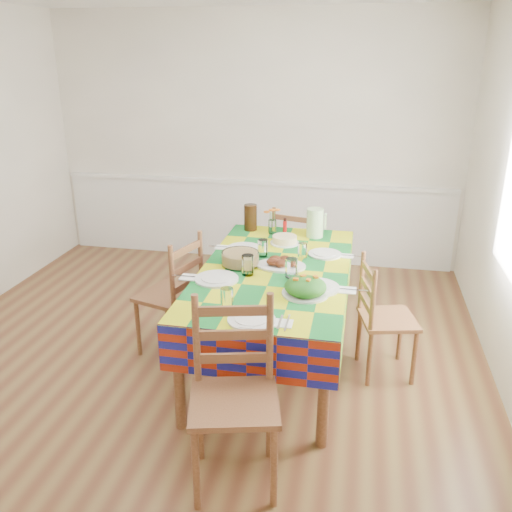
{
  "coord_description": "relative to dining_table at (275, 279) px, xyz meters",
  "views": [
    {
      "loc": [
        1.2,
        -3.34,
        2.26
      ],
      "look_at": [
        0.49,
        0.18,
        0.91
      ],
      "focal_mm": 38.0,
      "sensor_mm": 36.0,
      "label": 1
    }
  ],
  "objects": [
    {
      "name": "hot_sauce",
      "position": [
        -0.05,
        0.82,
        0.16
      ],
      "size": [
        0.03,
        0.03,
        0.14
      ],
      "primitive_type": "cylinder",
      "color": "red",
      "rests_on": "dining_table"
    },
    {
      "name": "chair_right",
      "position": [
        0.8,
        -0.01,
        -0.24
      ],
      "size": [
        0.47,
        0.48,
        0.9
      ],
      "rotation": [
        0.0,
        0.0,
        1.81
      ],
      "color": "brown",
      "rests_on": "room"
    },
    {
      "name": "green_pitcher",
      "position": [
        0.21,
        0.79,
        0.21
      ],
      "size": [
        0.14,
        0.14,
        0.25
      ],
      "primitive_type": "cylinder",
      "color": "#BDEFA9",
      "rests_on": "dining_table"
    },
    {
      "name": "setting_left_near",
      "position": [
        -0.3,
        -0.25,
        0.12
      ],
      "size": [
        0.56,
        0.33,
        0.15
      ],
      "rotation": [
        0.0,
        0.0,
        1.57
      ],
      "color": "white",
      "rests_on": "dining_table"
    },
    {
      "name": "chair_near",
      "position": [
        -0.01,
        -1.25,
        -0.17
      ],
      "size": [
        0.56,
        0.55,
        1.06
      ],
      "rotation": [
        0.0,
        0.0,
        0.24
      ],
      "color": "brown",
      "rests_on": "room"
    },
    {
      "name": "room",
      "position": [
        -0.61,
        -0.3,
        0.66
      ],
      "size": [
        4.58,
        5.08,
        2.78
      ],
      "color": "brown",
      "rests_on": "ground"
    },
    {
      "name": "wainscot",
      "position": [
        -0.61,
        2.18,
        -0.2
      ],
      "size": [
        4.41,
        0.06,
        0.92
      ],
      "color": "white",
      "rests_on": "room"
    },
    {
      "name": "salad_platter",
      "position": [
        0.27,
        -0.41,
        0.14
      ],
      "size": [
        0.31,
        0.31,
        0.13
      ],
      "color": "white",
      "rests_on": "dining_table"
    },
    {
      "name": "setting_near_head",
      "position": [
        -0.06,
        -0.8,
        0.12
      ],
      "size": [
        0.46,
        0.31,
        0.14
      ],
      "color": "white",
      "rests_on": "dining_table"
    },
    {
      "name": "setting_left_far",
      "position": [
        -0.25,
        0.31,
        0.12
      ],
      "size": [
        0.51,
        0.3,
        0.13
      ],
      "rotation": [
        0.0,
        0.0,
        1.57
      ],
      "color": "white",
      "rests_on": "dining_table"
    },
    {
      "name": "setting_right_far",
      "position": [
        0.28,
        0.31,
        0.11
      ],
      "size": [
        0.49,
        0.28,
        0.12
      ],
      "rotation": [
        0.0,
        0.0,
        -1.57
      ],
      "color": "white",
      "rests_on": "dining_table"
    },
    {
      "name": "meat_platter",
      "position": [
        0.04,
        0.04,
        0.11
      ],
      "size": [
        0.37,
        0.26,
        0.07
      ],
      "color": "white",
      "rests_on": "dining_table"
    },
    {
      "name": "cake",
      "position": [
        -0.01,
        0.55,
        0.12
      ],
      "size": [
        0.24,
        0.24,
        0.07
      ],
      "color": "white",
      "rests_on": "dining_table"
    },
    {
      "name": "serving_utensils",
      "position": [
        0.15,
        -0.12,
        0.09
      ],
      "size": [
        0.15,
        0.33,
        0.01
      ],
      "color": "black",
      "rests_on": "dining_table"
    },
    {
      "name": "name_card",
      "position": [
        -0.01,
        -0.96,
        0.1
      ],
      "size": [
        0.08,
        0.03,
        0.02
      ],
      "primitive_type": "cube",
      "color": "white",
      "rests_on": "dining_table"
    },
    {
      "name": "flower_vase",
      "position": [
        -0.16,
        0.8,
        0.18
      ],
      "size": [
        0.15,
        0.12,
        0.23
      ],
      "color": "white",
      "rests_on": "dining_table"
    },
    {
      "name": "chair_left",
      "position": [
        -0.79,
        -0.01,
        -0.2
      ],
      "size": [
        0.52,
        0.54,
        0.98
      ],
      "rotation": [
        0.0,
        0.0,
        -1.87
      ],
      "color": "brown",
      "rests_on": "room"
    },
    {
      "name": "setting_right_near",
      "position": [
        0.27,
        -0.25,
        0.12
      ],
      "size": [
        0.58,
        0.33,
        0.15
      ],
      "rotation": [
        0.0,
        0.0,
        -1.57
      ],
      "color": "white",
      "rests_on": "dining_table"
    },
    {
      "name": "dining_table",
      "position": [
        0.0,
        0.0,
        0.0
      ],
      "size": [
        1.07,
        1.99,
        0.77
      ],
      "color": "brown",
      "rests_on": "room"
    },
    {
      "name": "pasta_bowl",
      "position": [
        -0.27,
        0.02,
        0.14
      ],
      "size": [
        0.28,
        0.28,
        0.1
      ],
      "color": "white",
      "rests_on": "dining_table"
    },
    {
      "name": "tea_pitcher",
      "position": [
        -0.37,
        0.86,
        0.2
      ],
      "size": [
        0.11,
        0.11,
        0.23
      ],
      "primitive_type": "cylinder",
      "color": "black",
      "rests_on": "dining_table"
    },
    {
      "name": "chair_far",
      "position": [
        -0.01,
        1.26,
        -0.24
      ],
      "size": [
        0.48,
        0.46,
        0.9
      ],
      "rotation": [
        0.0,
        0.0,
        2.91
      ],
      "color": "brown",
      "rests_on": "room"
    }
  ]
}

